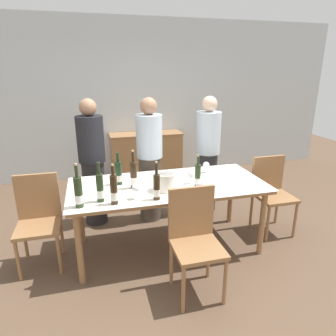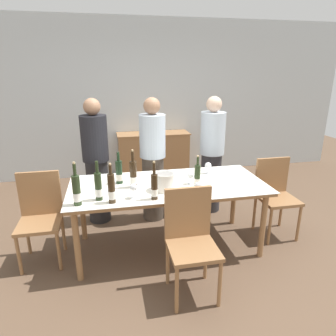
% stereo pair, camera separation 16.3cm
% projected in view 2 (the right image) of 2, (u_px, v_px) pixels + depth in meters
% --- Properties ---
extents(ground_plane, '(12.00, 12.00, 0.00)m').
position_uv_depth(ground_plane, '(168.00, 247.00, 3.43)').
color(ground_plane, brown).
extents(back_wall, '(8.00, 0.10, 2.80)m').
position_uv_depth(back_wall, '(138.00, 100.00, 5.48)').
color(back_wall, silver).
rests_on(back_wall, ground_plane).
extents(sideboard_cabinet, '(1.31, 0.46, 0.83)m').
position_uv_depth(sideboard_cabinet, '(154.00, 155.00, 5.56)').
color(sideboard_cabinet, '#996B42').
rests_on(sideboard_cabinet, ground_plane).
extents(dining_table, '(2.07, 0.94, 0.77)m').
position_uv_depth(dining_table, '(168.00, 190.00, 3.21)').
color(dining_table, '#996B42').
rests_on(dining_table, ground_plane).
extents(ice_bucket, '(0.21, 0.21, 0.18)m').
position_uv_depth(ice_bucket, '(164.00, 181.00, 3.00)').
color(ice_bucket, white).
rests_on(ice_bucket, dining_table).
extents(wine_bottle_0, '(0.07, 0.07, 0.40)m').
position_uv_depth(wine_bottle_0, '(77.00, 191.00, 2.66)').
color(wine_bottle_0, '#28381E').
rests_on(wine_bottle_0, dining_table).
extents(wine_bottle_1, '(0.07, 0.07, 0.34)m').
position_uv_depth(wine_bottle_1, '(119.00, 173.00, 3.18)').
color(wine_bottle_1, black).
rests_on(wine_bottle_1, dining_table).
extents(wine_bottle_2, '(0.07, 0.07, 0.38)m').
position_uv_depth(wine_bottle_2, '(98.00, 187.00, 2.76)').
color(wine_bottle_2, '#28381E').
rests_on(wine_bottle_2, dining_table).
extents(wine_bottle_3, '(0.07, 0.07, 0.40)m').
position_uv_depth(wine_bottle_3, '(133.00, 175.00, 3.06)').
color(wine_bottle_3, '#332314').
rests_on(wine_bottle_3, dining_table).
extents(wine_bottle_4, '(0.06, 0.06, 0.37)m').
position_uv_depth(wine_bottle_4, '(154.00, 187.00, 2.78)').
color(wine_bottle_4, '#332314').
rests_on(wine_bottle_4, dining_table).
extents(wine_bottle_5, '(0.06, 0.06, 0.35)m').
position_uv_depth(wine_bottle_5, '(197.00, 177.00, 3.05)').
color(wine_bottle_5, '#28381E').
rests_on(wine_bottle_5, dining_table).
extents(wine_bottle_6, '(0.07, 0.07, 0.38)m').
position_uv_depth(wine_bottle_6, '(112.00, 189.00, 2.70)').
color(wine_bottle_6, '#332314').
rests_on(wine_bottle_6, dining_table).
extents(wine_glass_0, '(0.07, 0.07, 0.15)m').
position_uv_depth(wine_glass_0, '(133.00, 188.00, 2.81)').
color(wine_glass_0, white).
rests_on(wine_glass_0, dining_table).
extents(wine_glass_1, '(0.08, 0.08, 0.13)m').
position_uv_depth(wine_glass_1, '(208.00, 166.00, 3.49)').
color(wine_glass_1, white).
rests_on(wine_glass_1, dining_table).
extents(wine_glass_2, '(0.08, 0.08, 0.14)m').
position_uv_depth(wine_glass_2, '(191.00, 175.00, 3.16)').
color(wine_glass_2, white).
rests_on(wine_glass_2, dining_table).
extents(wine_glass_3, '(0.08, 0.08, 0.15)m').
position_uv_depth(wine_glass_3, '(198.00, 186.00, 2.84)').
color(wine_glass_3, white).
rests_on(wine_glass_3, dining_table).
extents(chair_right_end, '(0.42, 0.42, 0.93)m').
position_uv_depth(chair_right_end, '(275.00, 191.00, 3.59)').
color(chair_right_end, '#996B42').
rests_on(chair_right_end, ground_plane).
extents(chair_near_front, '(0.42, 0.42, 0.96)m').
position_uv_depth(chair_near_front, '(191.00, 235.00, 2.62)').
color(chair_near_front, '#996B42').
rests_on(chair_near_front, ground_plane).
extents(chair_left_end, '(0.42, 0.42, 0.94)m').
position_uv_depth(chair_left_end, '(40.00, 212.00, 3.09)').
color(chair_left_end, '#996B42').
rests_on(chair_left_end, ground_plane).
extents(person_host, '(0.33, 0.33, 1.61)m').
position_uv_depth(person_host, '(96.00, 162.00, 3.80)').
color(person_host, '#262628').
rests_on(person_host, ground_plane).
extents(person_guest_left, '(0.33, 0.33, 1.61)m').
position_uv_depth(person_guest_left, '(153.00, 161.00, 3.86)').
color(person_guest_left, '#51473D').
rests_on(person_guest_left, ground_plane).
extents(person_guest_right, '(0.33, 0.33, 1.61)m').
position_uv_depth(person_guest_right, '(212.00, 156.00, 4.10)').
color(person_guest_right, '#2D2D33').
rests_on(person_guest_right, ground_plane).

